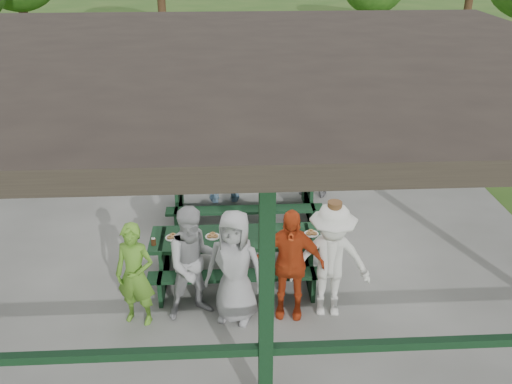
{
  "coord_description": "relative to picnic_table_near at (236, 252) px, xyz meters",
  "views": [
    {
      "loc": [
        -0.34,
        -8.19,
        5.02
      ],
      "look_at": [
        0.08,
        -0.3,
        1.14
      ],
      "focal_mm": 38.0,
      "sensor_mm": 36.0,
      "label": 1
    }
  ],
  "objects": [
    {
      "name": "pickup_truck",
      "position": [
        3.88,
        8.69,
        0.09
      ],
      "size": [
        5.21,
        3.38,
        1.33
      ],
      "primitive_type": "imported",
      "rotation": [
        0.0,
        0.0,
        1.83
      ],
      "color": "silver",
      "rests_on": "ground"
    },
    {
      "name": "spectator_blue",
      "position": [
        -1.32,
        3.46,
        0.48
      ],
      "size": [
        0.78,
        0.61,
        1.9
      ],
      "primitive_type": "imported",
      "rotation": [
        0.0,
        0.0,
        2.9
      ],
      "color": "#3B509A",
      "rests_on": "concrete_slab"
    },
    {
      "name": "farm_trailer",
      "position": [
        -2.95,
        9.02,
        0.13
      ],
      "size": [
        4.11,
        2.37,
        1.43
      ],
      "rotation": [
        0.0,
        0.0,
        -0.24
      ],
      "color": "navy",
      "rests_on": "ground"
    },
    {
      "name": "spectator_grey",
      "position": [
        1.54,
        2.87,
        0.26
      ],
      "size": [
        0.77,
        0.63,
        1.47
      ],
      "primitive_type": "imported",
      "rotation": [
        0.0,
        0.0,
        3.03
      ],
      "color": "gray",
      "rests_on": "concrete_slab"
    },
    {
      "name": "pavilion_structure",
      "position": [
        0.27,
        1.2,
        2.59
      ],
      "size": [
        10.6,
        8.6,
        3.24
      ],
      "color": "black",
      "rests_on": "concrete_slab"
    },
    {
      "name": "picnic_table_far",
      "position": [
        0.19,
        2.0,
        0.01
      ],
      "size": [
        2.78,
        1.39,
        0.75
      ],
      "color": "black",
      "rests_on": "concrete_slab"
    },
    {
      "name": "spectator_lblue",
      "position": [
        -0.18,
        2.71,
        0.34
      ],
      "size": [
        1.52,
        0.56,
        1.62
      ],
      "primitive_type": "imported",
      "rotation": [
        0.0,
        0.0,
        3.19
      ],
      "color": "#94C4E5",
      "rests_on": "concrete_slab"
    },
    {
      "name": "concrete_slab",
      "position": [
        0.27,
        1.2,
        -0.52
      ],
      "size": [
        10.0,
        8.0,
        0.1
      ],
      "primitive_type": "cube",
      "color": "slate",
      "rests_on": "ground"
    },
    {
      "name": "contestant_green",
      "position": [
        -1.36,
        -0.93,
        0.28
      ],
      "size": [
        0.63,
        0.5,
        1.51
      ],
      "primitive_type": "imported",
      "rotation": [
        0.0,
        0.0,
        -0.28
      ],
      "color": "#558C26",
      "rests_on": "concrete_slab"
    },
    {
      "name": "contestant_red",
      "position": [
        0.71,
        -0.87,
        0.34
      ],
      "size": [
        1.01,
        0.56,
        1.64
      ],
      "primitive_type": "imported",
      "rotation": [
        0.0,
        0.0,
        -0.17
      ],
      "color": "#B63A15",
      "rests_on": "concrete_slab"
    },
    {
      "name": "contestant_grey_left",
      "position": [
        -0.57,
        -0.83,
        0.36
      ],
      "size": [
        0.97,
        0.85,
        1.67
      ],
      "primitive_type": "imported",
      "rotation": [
        0.0,
        0.0,
        0.3
      ],
      "color": "#9C9C9F",
      "rests_on": "concrete_slab"
    },
    {
      "name": "contestant_white_fedora",
      "position": [
        1.27,
        -0.9,
        0.38
      ],
      "size": [
        1.15,
        0.74,
        1.75
      ],
      "rotation": [
        0.0,
        0.0,
        -0.1
      ],
      "color": "silver",
      "rests_on": "concrete_slab"
    },
    {
      "name": "table_setting",
      "position": [
        0.08,
        0.05,
        0.31
      ],
      "size": [
        2.49,
        0.45,
        0.1
      ],
      "color": "white",
      "rests_on": "picnic_table_near"
    },
    {
      "name": "picnic_table_near",
      "position": [
        0.0,
        0.0,
        0.0
      ],
      "size": [
        2.56,
        1.39,
        0.75
      ],
      "color": "black",
      "rests_on": "concrete_slab"
    },
    {
      "name": "contestant_grey_mid",
      "position": [
        -0.03,
        -0.93,
        0.35
      ],
      "size": [
        0.93,
        0.75,
        1.65
      ],
      "primitive_type": "imported",
      "rotation": [
        0.0,
        0.0,
        -0.31
      ],
      "color": "gray",
      "rests_on": "concrete_slab"
    },
    {
      "name": "ground",
      "position": [
        0.27,
        1.2,
        -0.57
      ],
      "size": [
        90.0,
        90.0,
        0.0
      ],
      "primitive_type": "plane",
      "color": "#2C571B",
      "rests_on": "ground"
    }
  ]
}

